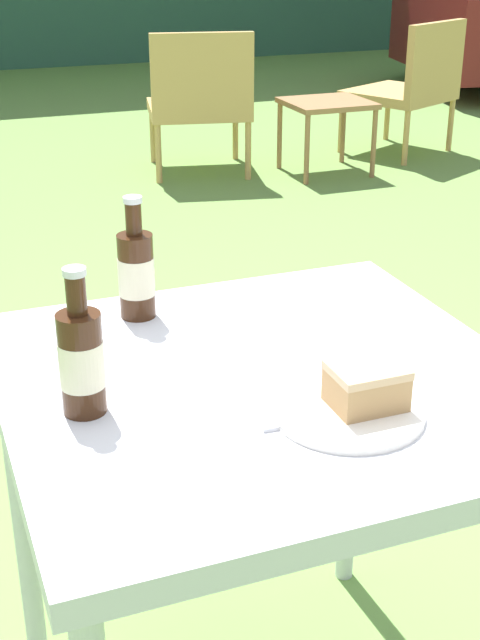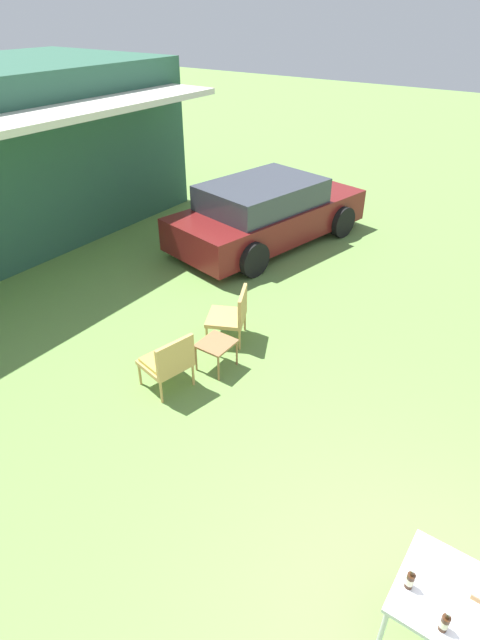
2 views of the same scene
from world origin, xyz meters
The scene contains 8 objects.
wicker_chair_cushioned centered at (1.20, 3.89, 0.44)m, with size 0.68×0.66×0.83m.
wicker_chair_plain centered at (2.61, 3.88, 0.45)m, with size 0.76×0.75×0.83m.
garden_side_table centered at (1.90, 3.64, 0.38)m, with size 0.48×0.44×0.43m.
patio_table centered at (0.00, 0.00, 0.67)m, with size 0.78×0.77×0.76m.
cake_on_plate centered at (0.08, -0.15, 0.78)m, with size 0.21×0.21×0.07m.
cola_bottle_near centered at (-0.12, 0.29, 0.84)m, with size 0.06×0.06×0.21m.
cola_bottle_far centered at (-0.28, -0.01, 0.84)m, with size 0.06×0.06×0.21m.
fork centered at (0.03, -0.16, 0.76)m, with size 0.18×0.02×0.01m.
Camera 1 is at (-0.46, -1.10, 1.38)m, focal length 50.00 mm.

